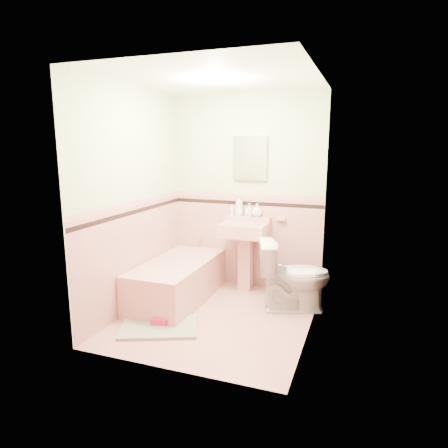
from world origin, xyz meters
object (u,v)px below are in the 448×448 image
(sink, at_px, (244,258))
(soap_bottle_right, at_px, (257,210))
(soap_bottle_mid, at_px, (249,210))
(toilet, at_px, (294,275))
(bathtub, at_px, (178,282))
(soap_bottle_left, at_px, (239,205))
(shoe, at_px, (160,321))
(bucket, at_px, (279,284))
(medicine_cabinet, at_px, (250,158))

(sink, height_order, soap_bottle_right, soap_bottle_right)
(soap_bottle_mid, height_order, toilet, soap_bottle_mid)
(bathtub, height_order, soap_bottle_left, soap_bottle_left)
(sink, xyz_separation_m, soap_bottle_right, (0.11, 0.18, 0.60))
(sink, xyz_separation_m, soap_bottle_mid, (0.01, 0.18, 0.60))
(soap_bottle_right, bearing_deg, shoe, -113.15)
(soap_bottle_left, relative_size, shoe, 1.58)
(sink, height_order, toilet, sink)
(soap_bottle_mid, bearing_deg, bathtub, -134.19)
(soap_bottle_left, relative_size, bucket, 1.06)
(soap_bottle_left, bearing_deg, medicine_cabinet, 13.25)
(sink, distance_m, soap_bottle_right, 0.63)
(bathtub, distance_m, soap_bottle_right, 1.34)
(soap_bottle_left, bearing_deg, soap_bottle_mid, 0.00)
(medicine_cabinet, height_order, soap_bottle_right, medicine_cabinet)
(soap_bottle_mid, bearing_deg, soap_bottle_right, 0.00)
(toilet, bearing_deg, soap_bottle_mid, 33.82)
(bathtub, height_order, medicine_cabinet, medicine_cabinet)
(soap_bottle_right, bearing_deg, medicine_cabinet, 165.11)
(sink, bearing_deg, soap_bottle_mid, 86.77)
(soap_bottle_mid, distance_m, bucket, 1.02)
(bucket, bearing_deg, soap_bottle_right, 164.30)
(soap_bottle_mid, xyz_separation_m, soap_bottle_right, (0.10, 0.00, -0.00))
(sink, relative_size, soap_bottle_mid, 5.30)
(medicine_cabinet, bearing_deg, soap_bottle_right, -14.89)
(toilet, distance_m, shoe, 1.58)
(medicine_cabinet, bearing_deg, shoe, -108.97)
(sink, bearing_deg, bucket, 11.17)
(sink, xyz_separation_m, shoe, (-0.51, -1.29, -0.38))
(soap_bottle_right, relative_size, shoe, 1.01)
(sink, distance_m, medicine_cabinet, 1.27)
(bathtub, height_order, toilet, toilet)
(sink, height_order, soap_bottle_mid, soap_bottle_mid)
(bathtub, relative_size, bucket, 6.01)
(soap_bottle_mid, relative_size, bucket, 0.68)
(bathtub, distance_m, soap_bottle_left, 1.25)
(medicine_cabinet, bearing_deg, soap_bottle_left, -166.75)
(bucket, bearing_deg, medicine_cabinet, 164.50)
(soap_bottle_right, height_order, bucket, soap_bottle_right)
(soap_bottle_mid, relative_size, shoe, 1.01)
(soap_bottle_mid, distance_m, toilet, 1.08)
(sink, bearing_deg, soap_bottle_right, 57.92)
(soap_bottle_left, xyz_separation_m, shoe, (-0.39, -1.47, -1.03))
(sink, height_order, shoe, sink)
(bathtub, xyz_separation_m, toilet, (1.38, 0.18, 0.18))
(bathtub, xyz_separation_m, shoe, (0.17, -0.76, -0.16))
(bathtub, relative_size, medicine_cabinet, 2.72)
(soap_bottle_right, xyz_separation_m, shoe, (-0.63, -1.47, -0.98))
(bathtub, bearing_deg, bucket, 28.81)
(bucket, bearing_deg, soap_bottle_left, 170.76)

